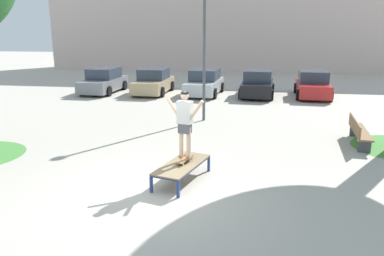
{
  "coord_description": "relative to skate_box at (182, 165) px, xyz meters",
  "views": [
    {
      "loc": [
        2.4,
        -7.71,
        3.63
      ],
      "look_at": [
        0.7,
        2.38,
        1.0
      ],
      "focal_mm": 34.82,
      "sensor_mm": 36.0,
      "label": 1
    }
  ],
  "objects": [
    {
      "name": "light_post",
      "position": [
        -0.38,
        6.74,
        3.41
      ],
      "size": [
        0.36,
        0.36,
        5.83
      ],
      "color": "#4C4C51",
      "rests_on": "ground"
    },
    {
      "name": "park_bench",
      "position": [
        5.2,
        4.17,
        0.03
      ],
      "size": [
        0.68,
        2.43,
        0.83
      ],
      "color": "brown",
      "rests_on": "ground"
    },
    {
      "name": "car_tan",
      "position": [
        -4.4,
        13.46,
        0.28
      ],
      "size": [
        1.92,
        4.2,
        1.5
      ],
      "color": "tan",
      "rests_on": "ground"
    },
    {
      "name": "skater",
      "position": [
        0.05,
        0.17,
        1.12
      ],
      "size": [
        0.99,
        0.36,
        1.69
      ],
      "color": "beige",
      "rests_on": "skateboard"
    },
    {
      "name": "skate_box",
      "position": [
        0.0,
        0.0,
        0.0
      ],
      "size": [
        1.22,
        2.03,
        0.46
      ],
      "color": "navy",
      "rests_on": "ground"
    },
    {
      "name": "ground_plane",
      "position": [
        -0.7,
        -0.88,
        -0.41
      ],
      "size": [
        120.0,
        120.0,
        0.0
      ],
      "primitive_type": "plane",
      "color": "#B2AA9E"
    },
    {
      "name": "car_grey",
      "position": [
        -7.54,
        13.25,
        0.28
      ],
      "size": [
        1.96,
        4.22,
        1.5
      ],
      "color": "slate",
      "rests_on": "ground"
    },
    {
      "name": "car_silver",
      "position": [
        -1.26,
        13.47,
        0.28
      ],
      "size": [
        2.13,
        4.31,
        1.5
      ],
      "color": "#B7BABF",
      "rests_on": "ground"
    },
    {
      "name": "skateboard",
      "position": [
        0.05,
        0.17,
        0.12
      ],
      "size": [
        0.39,
        0.82,
        0.09
      ],
      "color": "#9E754C",
      "rests_on": "skate_box"
    },
    {
      "name": "building_facade",
      "position": [
        1.42,
        29.05,
        5.6
      ],
      "size": [
        40.13,
        4.0,
        12.02
      ],
      "primitive_type": "cube",
      "color": "beige",
      "rests_on": "ground"
    },
    {
      "name": "car_red",
      "position": [
        5.02,
        13.7,
        0.28
      ],
      "size": [
        2.07,
        4.27,
        1.5
      ],
      "color": "red",
      "rests_on": "ground"
    },
    {
      "name": "car_black",
      "position": [
        1.88,
        13.52,
        0.28
      ],
      "size": [
        2.09,
        4.29,
        1.5
      ],
      "color": "black",
      "rests_on": "ground"
    }
  ]
}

